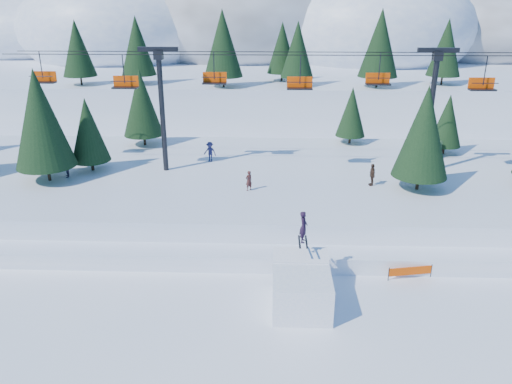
{
  "coord_description": "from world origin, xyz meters",
  "views": [
    {
      "loc": [
        0.19,
        -22.63,
        16.31
      ],
      "look_at": [
        -0.8,
        6.0,
        5.2
      ],
      "focal_mm": 35.0,
      "sensor_mm": 36.0,
      "label": 1
    }
  ],
  "objects_px": {
    "jump_kicker": "(301,287)",
    "chairlift": "(284,91)",
    "banner_near": "(410,271)",
    "banner_far": "(400,260)"
  },
  "relations": [
    {
      "from": "chairlift",
      "to": "banner_near",
      "type": "relative_size",
      "value": 16.36
    },
    {
      "from": "jump_kicker",
      "to": "chairlift",
      "type": "distance_m",
      "value": 18.34
    },
    {
      "from": "banner_near",
      "to": "banner_far",
      "type": "bearing_deg",
      "value": 100.87
    },
    {
      "from": "banner_near",
      "to": "banner_far",
      "type": "distance_m",
      "value": 1.44
    },
    {
      "from": "jump_kicker",
      "to": "chairlift",
      "type": "xyz_separation_m",
      "value": [
        -0.84,
        16.43,
        8.1
      ]
    },
    {
      "from": "chairlift",
      "to": "banner_far",
      "type": "xyz_separation_m",
      "value": [
        7.5,
        -11.88,
        -8.78
      ]
    },
    {
      "from": "jump_kicker",
      "to": "chairlift",
      "type": "relative_size",
      "value": 0.11
    },
    {
      "from": "banner_near",
      "to": "banner_far",
      "type": "height_order",
      "value": "same"
    },
    {
      "from": "jump_kicker",
      "to": "banner_far",
      "type": "bearing_deg",
      "value": 34.3
    },
    {
      "from": "jump_kicker",
      "to": "banner_far",
      "type": "distance_m",
      "value": 8.09
    }
  ]
}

